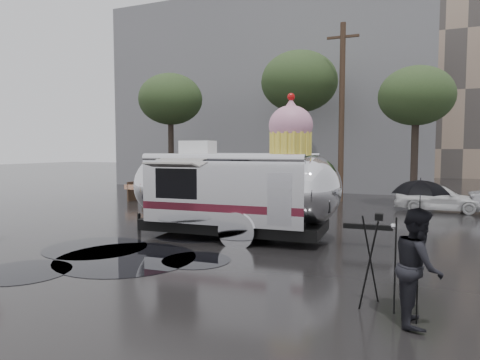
% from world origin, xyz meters
% --- Properties ---
extents(ground, '(120.00, 120.00, 0.00)m').
position_xyz_m(ground, '(0.00, 0.00, 0.00)').
color(ground, black).
rests_on(ground, ground).
extents(puddles, '(5.37, 10.17, 0.01)m').
position_xyz_m(puddles, '(-0.51, 2.26, 0.00)').
color(puddles, black).
rests_on(puddles, ground).
extents(grey_building, '(22.00, 12.00, 13.00)m').
position_xyz_m(grey_building, '(-4.00, 24.00, 6.50)').
color(grey_building, slate).
rests_on(grey_building, ground).
extents(utility_pole, '(1.60, 0.28, 9.00)m').
position_xyz_m(utility_pole, '(2.50, 14.00, 4.62)').
color(utility_pole, '#473323').
rests_on(utility_pole, ground).
extents(tree_left, '(3.64, 3.64, 6.95)m').
position_xyz_m(tree_left, '(-7.00, 13.00, 5.48)').
color(tree_left, '#382D26').
rests_on(tree_left, ground).
extents(tree_mid, '(4.20, 4.20, 8.03)m').
position_xyz_m(tree_mid, '(0.00, 15.00, 6.34)').
color(tree_mid, '#382D26').
rests_on(tree_mid, ground).
extents(tree_right, '(3.36, 3.36, 6.42)m').
position_xyz_m(tree_right, '(6.00, 13.00, 5.06)').
color(tree_right, '#382D26').
rests_on(tree_right, ground).
extents(barricade_row, '(4.30, 0.80, 1.00)m').
position_xyz_m(barricade_row, '(-5.55, 9.96, 0.52)').
color(barricade_row, '#473323').
rests_on(barricade_row, ground).
extents(airstream_trailer, '(8.14, 3.35, 4.38)m').
position_xyz_m(airstream_trailer, '(1.13, 3.72, 1.54)').
color(airstream_trailer, silver).
rests_on(airstream_trailer, ground).
extents(person_right, '(0.57, 0.91, 1.80)m').
position_xyz_m(person_right, '(6.27, -1.19, 0.90)').
color(person_right, black).
rests_on(person_right, ground).
extents(umbrella_black, '(1.05, 1.05, 2.26)m').
position_xyz_m(umbrella_black, '(6.27, -1.19, 1.91)').
color(umbrella_black, black).
rests_on(umbrella_black, ground).
extents(tripod, '(0.60, 0.67, 1.62)m').
position_xyz_m(tripod, '(5.64, -0.74, 0.98)').
color(tripod, black).
rests_on(tripod, ground).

